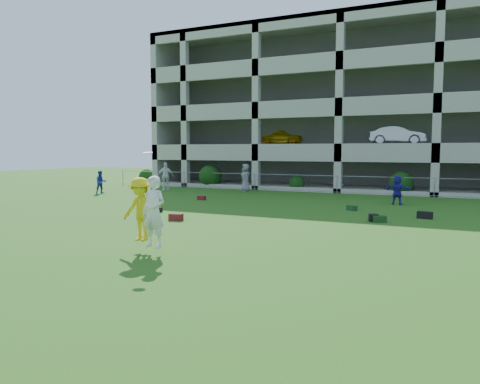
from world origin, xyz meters
The scene contains 16 objects.
ground centered at (0.00, 0.00, 0.00)m, with size 100.00×100.00×0.00m, color #235114.
bystander_a centered at (-14.07, 12.06, 0.75)m, with size 0.73×0.57×1.51m, color navy.
bystander_b centered at (-11.68, 16.03, 1.00)m, with size 1.17×0.49×2.00m, color silver.
bystander_c centered at (-5.90, 17.22, 0.96)m, with size 0.94×0.61×1.93m, color slate.
bystander_d centered at (4.46, 13.97, 0.78)m, with size 1.44×0.46×1.55m, color #252092.
bag_red_a centered at (-2.96, 4.15, 0.14)m, with size 0.55×0.30×0.28m, color #5E2110.
bag_black_b centered at (-5.18, 5.98, 0.11)m, with size 0.40×0.25×0.22m, color black.
bag_green_c centered at (4.62, 7.29, 0.13)m, with size 0.50×0.35×0.26m, color #163413.
crate_d centered at (4.37, 7.40, 0.15)m, with size 0.35×0.35×0.30m, color black.
bag_black_e centered at (6.18, 9.11, 0.15)m, with size 0.60×0.30×0.30m, color black.
bag_red_f centered at (-5.98, 11.40, 0.12)m, with size 0.45×0.28×0.24m, color #58110F.
bag_green_g centered at (2.84, 10.46, 0.12)m, with size 0.50×0.30×0.25m, color #163513.
frisbee_contest centered at (-0.39, -1.28, 1.21)m, with size 1.52×0.76×2.63m.
parking_garage centered at (-0.01, 27.70, 6.01)m, with size 30.00×14.00×12.00m.
fence centered at (0.00, 19.00, 0.61)m, with size 36.06×0.06×1.20m.
shrub_row centered at (4.59, 19.70, 1.51)m, with size 34.38×2.52×3.50m.
Camera 1 is at (7.59, -11.78, 2.88)m, focal length 35.00 mm.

